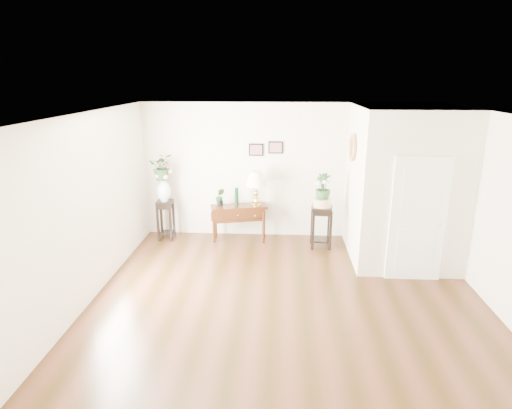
# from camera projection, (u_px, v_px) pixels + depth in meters

# --- Properties ---
(floor) EXTENTS (6.00, 5.50, 0.02)m
(floor) POSITION_uv_depth(u_px,v_px,m) (288.00, 298.00, 6.63)
(floor) COLOR #4E2A18
(floor) RESTS_ON ground
(ceiling) EXTENTS (6.00, 5.50, 0.02)m
(ceiling) POSITION_uv_depth(u_px,v_px,m) (292.00, 114.00, 5.82)
(ceiling) COLOR white
(ceiling) RESTS_ON ground
(wall_back) EXTENTS (6.00, 0.02, 2.80)m
(wall_back) POSITION_uv_depth(u_px,v_px,m) (287.00, 171.00, 8.86)
(wall_back) COLOR #EEE6CD
(wall_back) RESTS_ON ground
(wall_front) EXTENTS (6.00, 0.02, 2.80)m
(wall_front) POSITION_uv_depth(u_px,v_px,m) (295.00, 311.00, 3.60)
(wall_front) COLOR #EEE6CD
(wall_front) RESTS_ON ground
(wall_left) EXTENTS (0.02, 5.50, 2.80)m
(wall_left) POSITION_uv_depth(u_px,v_px,m) (89.00, 208.00, 6.40)
(wall_left) COLOR #EEE6CD
(wall_left) RESTS_ON ground
(wall_right) EXTENTS (0.02, 5.50, 2.80)m
(wall_right) POSITION_uv_depth(u_px,v_px,m) (501.00, 216.00, 6.06)
(wall_right) COLOR #EEE6CD
(wall_right) RESTS_ON ground
(partition) EXTENTS (1.80, 1.95, 2.80)m
(partition) POSITION_uv_depth(u_px,v_px,m) (403.00, 184.00, 7.81)
(partition) COLOR #EEE6CD
(partition) RESTS_ON floor
(door) EXTENTS (0.90, 0.05, 2.10)m
(door) POSITION_uv_depth(u_px,v_px,m) (418.00, 220.00, 6.95)
(door) COLOR white
(door) RESTS_ON floor
(art_print_left) EXTENTS (0.30, 0.02, 0.25)m
(art_print_left) POSITION_uv_depth(u_px,v_px,m) (256.00, 150.00, 8.74)
(art_print_left) COLOR black
(art_print_left) RESTS_ON wall_back
(art_print_right) EXTENTS (0.30, 0.02, 0.25)m
(art_print_right) POSITION_uv_depth(u_px,v_px,m) (276.00, 147.00, 8.71)
(art_print_right) COLOR black
(art_print_right) RESTS_ON wall_back
(wall_ornament) EXTENTS (0.07, 0.51, 0.51)m
(wall_ornament) POSITION_uv_depth(u_px,v_px,m) (352.00, 147.00, 7.79)
(wall_ornament) COLOR tan
(wall_ornament) RESTS_ON partition
(console_table) EXTENTS (1.20, 0.64, 0.76)m
(console_table) POSITION_uv_depth(u_px,v_px,m) (239.00, 223.00, 8.84)
(console_table) COLOR black
(console_table) RESTS_ON floor
(table_lamp) EXTENTS (0.52, 0.52, 0.73)m
(table_lamp) POSITION_uv_depth(u_px,v_px,m) (256.00, 189.00, 8.61)
(table_lamp) COLOR #DCC053
(table_lamp) RESTS_ON console_table
(green_vase) EXTENTS (0.10, 0.10, 0.37)m
(green_vase) POSITION_uv_depth(u_px,v_px,m) (237.00, 197.00, 8.68)
(green_vase) COLOR black
(green_vase) RESTS_ON console_table
(potted_plant) EXTENTS (0.20, 0.16, 0.34)m
(potted_plant) POSITION_uv_depth(u_px,v_px,m) (220.00, 197.00, 8.70)
(potted_plant) COLOR #224720
(potted_plant) RESTS_ON console_table
(plant_stand_a) EXTENTS (0.35, 0.35, 0.83)m
(plant_stand_a) POSITION_uv_depth(u_px,v_px,m) (166.00, 220.00, 8.92)
(plant_stand_a) COLOR black
(plant_stand_a) RESTS_ON floor
(porcelain_vase) EXTENTS (0.29, 0.29, 0.49)m
(porcelain_vase) POSITION_uv_depth(u_px,v_px,m) (164.00, 190.00, 8.74)
(porcelain_vase) COLOR silver
(porcelain_vase) RESTS_ON plant_stand_a
(lily_arrangement) EXTENTS (0.58, 0.53, 0.56)m
(lily_arrangement) POSITION_uv_depth(u_px,v_px,m) (163.00, 168.00, 8.61)
(lily_arrangement) COLOR #224720
(lily_arrangement) RESTS_ON porcelain_vase
(plant_stand_b) EXTENTS (0.44, 0.44, 0.85)m
(plant_stand_b) POSITION_uv_depth(u_px,v_px,m) (321.00, 227.00, 8.50)
(plant_stand_b) COLOR black
(plant_stand_b) RESTS_ON floor
(ceramic_bowl) EXTENTS (0.47, 0.47, 0.16)m
(ceramic_bowl) POSITION_uv_depth(u_px,v_px,m) (322.00, 202.00, 8.35)
(ceramic_bowl) COLOR beige
(ceramic_bowl) RESTS_ON plant_stand_b
(narcissus) EXTENTS (0.35, 0.35, 0.54)m
(narcissus) POSITION_uv_depth(u_px,v_px,m) (323.00, 187.00, 8.26)
(narcissus) COLOR #224720
(narcissus) RESTS_ON ceramic_bowl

